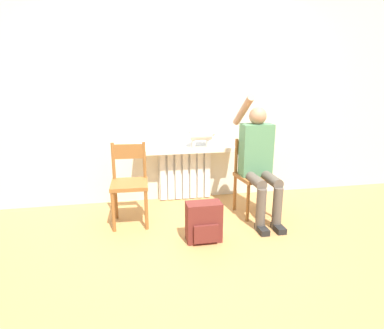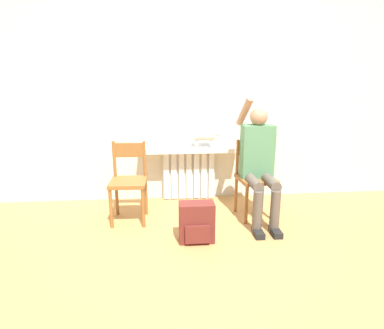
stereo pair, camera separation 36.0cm
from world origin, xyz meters
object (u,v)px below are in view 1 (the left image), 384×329
Objects in this scene: chair_left at (129,182)px; backpack at (204,222)px; cat at (201,136)px; chair_right at (254,175)px; person at (259,158)px.

chair_left reaches higher than backpack.
chair_right is at bearing -44.53° from cat.
person is (0.00, -0.11, 0.23)m from chair_right.
cat is (-0.51, 0.61, 0.16)m from person.
cat is at bearing 31.52° from chair_left.
backpack is at bearing -148.84° from chair_right.
chair_left is 1.42m from person.
person is (1.40, -0.11, 0.23)m from chair_left.
person reaches higher than backpack.
person reaches higher than cat.
backpack is at bearing -101.00° from cat.
person is at bearing -49.87° from cat.
cat is at bearing 79.00° from backpack.
chair_left is at bearing 175.57° from person.
chair_right is at bearing 2.35° from chair_left.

